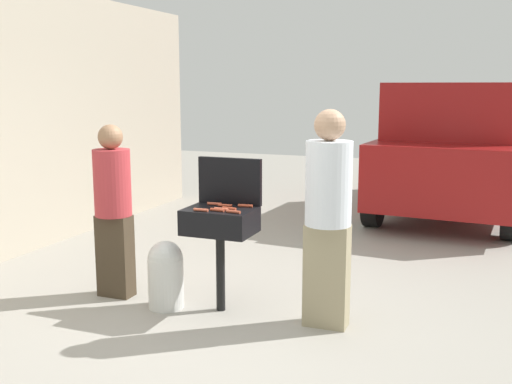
# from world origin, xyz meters

# --- Properties ---
(ground_plane) EXTENTS (24.00, 24.00, 0.00)m
(ground_plane) POSITION_xyz_m (0.00, 0.00, 0.00)
(ground_plane) COLOR #9E998E
(house_wall_side) EXTENTS (0.24, 8.00, 3.16)m
(house_wall_side) POSITION_xyz_m (-3.18, 1.00, 1.58)
(house_wall_side) COLOR #B2A893
(house_wall_side) RESTS_ON ground
(bbq_grill) EXTENTS (0.60, 0.44, 0.93)m
(bbq_grill) POSITION_xyz_m (-0.13, 0.25, 0.78)
(bbq_grill) COLOR black
(bbq_grill) RESTS_ON ground
(grill_lid_open) EXTENTS (0.60, 0.05, 0.42)m
(grill_lid_open) POSITION_xyz_m (-0.13, 0.47, 1.14)
(grill_lid_open) COLOR black
(grill_lid_open) RESTS_ON bbq_grill
(hot_dog_0) EXTENTS (0.13, 0.03, 0.03)m
(hot_dog_0) POSITION_xyz_m (-0.12, 0.33, 0.94)
(hot_dog_0) COLOR #AD4228
(hot_dog_0) RESTS_ON bbq_grill
(hot_dog_1) EXTENTS (0.13, 0.04, 0.03)m
(hot_dog_1) POSITION_xyz_m (-0.03, 0.22, 0.94)
(hot_dog_1) COLOR #AD4228
(hot_dog_1) RESTS_ON bbq_grill
(hot_dog_2) EXTENTS (0.13, 0.04, 0.03)m
(hot_dog_2) POSITION_xyz_m (-0.10, 0.13, 0.94)
(hot_dog_2) COLOR #AD4228
(hot_dog_2) RESTS_ON bbq_grill
(hot_dog_3) EXTENTS (0.13, 0.03, 0.03)m
(hot_dog_3) POSITION_xyz_m (-0.08, 0.17, 0.94)
(hot_dog_3) COLOR #C6593D
(hot_dog_3) RESTS_ON bbq_grill
(hot_dog_4) EXTENTS (0.13, 0.03, 0.03)m
(hot_dog_4) POSITION_xyz_m (-0.23, 0.08, 0.94)
(hot_dog_4) COLOR #C6593D
(hot_dog_4) RESTS_ON bbq_grill
(hot_dog_5) EXTENTS (0.13, 0.04, 0.03)m
(hot_dog_5) POSITION_xyz_m (-0.24, 0.37, 0.94)
(hot_dog_5) COLOR #B74C33
(hot_dog_5) RESTS_ON bbq_grill
(hot_dog_6) EXTENTS (0.13, 0.03, 0.03)m
(hot_dog_6) POSITION_xyz_m (0.05, 0.39, 0.94)
(hot_dog_6) COLOR #AD4228
(hot_dog_6) RESTS_ON bbq_grill
(hot_dog_7) EXTENTS (0.13, 0.04, 0.03)m
(hot_dog_7) POSITION_xyz_m (0.05, 0.11, 0.94)
(hot_dog_7) COLOR #B74C33
(hot_dog_7) RESTS_ON bbq_grill
(propane_tank) EXTENTS (0.32, 0.32, 0.62)m
(propane_tank) POSITION_xyz_m (-0.62, 0.13, 0.32)
(propane_tank) COLOR silver
(propane_tank) RESTS_ON ground
(person_left) EXTENTS (0.34, 0.34, 1.63)m
(person_left) POSITION_xyz_m (-1.22, 0.23, 0.89)
(person_left) COLOR #3F3323
(person_left) RESTS_ON ground
(person_right) EXTENTS (0.38, 0.38, 1.80)m
(person_right) POSITION_xyz_m (0.83, 0.25, 0.98)
(person_right) COLOR gray
(person_right) RESTS_ON ground
(parked_minivan) EXTENTS (2.28, 4.52, 2.02)m
(parked_minivan) POSITION_xyz_m (1.54, 5.41, 1.03)
(parked_minivan) COLOR maroon
(parked_minivan) RESTS_ON ground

